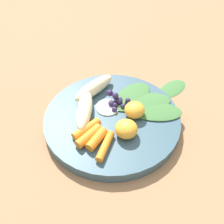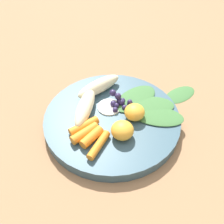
% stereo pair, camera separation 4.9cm
% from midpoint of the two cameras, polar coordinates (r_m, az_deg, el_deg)
% --- Properties ---
extents(ground_plane, '(2.40, 2.40, 0.00)m').
position_cam_midpoint_polar(ground_plane, '(0.52, 2.73, -2.67)').
color(ground_plane, '#99704C').
extents(bowl, '(0.28, 0.28, 0.02)m').
position_cam_midpoint_polar(bowl, '(0.51, 2.77, -1.82)').
color(bowl, '#385666').
rests_on(bowl, ground_plane).
extents(banana_peeled_left, '(0.10, 0.10, 0.03)m').
position_cam_midpoint_polar(banana_peeled_left, '(0.50, -3.45, 1.08)').
color(banana_peeled_left, beige).
rests_on(banana_peeled_left, bowl).
extents(banana_peeled_right, '(0.04, 0.11, 0.03)m').
position_cam_midpoint_polar(banana_peeled_right, '(0.55, -0.47, 5.90)').
color(banana_peeled_right, beige).
rests_on(banana_peeled_right, bowl).
extents(orange_segment_near, '(0.04, 0.04, 0.03)m').
position_cam_midpoint_polar(orange_segment_near, '(0.49, 8.15, -0.17)').
color(orange_segment_near, '#F4A833').
rests_on(orange_segment_near, bowl).
extents(orange_segment_far, '(0.04, 0.04, 0.03)m').
position_cam_midpoint_polar(orange_segment_far, '(0.45, 5.54, -4.41)').
color(orange_segment_far, '#F4A833').
rests_on(orange_segment_far, bowl).
extents(carrot_front, '(0.02, 0.06, 0.02)m').
position_cam_midpoint_polar(carrot_front, '(0.47, -3.50, -3.54)').
color(carrot_front, orange).
rests_on(carrot_front, bowl).
extents(carrot_mid_left, '(0.02, 0.06, 0.02)m').
position_cam_midpoint_polar(carrot_mid_left, '(0.46, -3.31, -5.11)').
color(carrot_mid_left, orange).
rests_on(carrot_mid_left, bowl).
extents(carrot_mid_right, '(0.03, 0.05, 0.02)m').
position_cam_midpoint_polar(carrot_mid_right, '(0.45, -1.62, -6.01)').
color(carrot_mid_right, orange).
rests_on(carrot_mid_right, bowl).
extents(carrot_rear, '(0.04, 0.06, 0.01)m').
position_cam_midpoint_polar(carrot_rear, '(0.44, 0.09, -7.86)').
color(carrot_rear, orange).
rests_on(carrot_rear, bowl).
extents(blueberry_pile, '(0.06, 0.05, 0.03)m').
position_cam_midpoint_polar(blueberry_pile, '(0.52, 4.60, 2.30)').
color(blueberry_pile, '#2D234C').
rests_on(blueberry_pile, bowl).
extents(coconut_shred_patch, '(0.05, 0.05, 0.00)m').
position_cam_midpoint_polar(coconut_shred_patch, '(0.52, 2.06, 1.06)').
color(coconut_shred_patch, white).
rests_on(coconut_shred_patch, bowl).
extents(kale_leaf_left, '(0.12, 0.12, 0.00)m').
position_cam_midpoint_polar(kale_leaf_left, '(0.51, 13.20, -1.01)').
color(kale_leaf_left, '#3D7038').
rests_on(kale_leaf_left, bowl).
extents(kale_leaf_right, '(0.11, 0.13, 0.00)m').
position_cam_midpoint_polar(kale_leaf_right, '(0.52, 10.91, 1.18)').
color(kale_leaf_right, '#3D7038').
rests_on(kale_leaf_right, bowl).
extents(kale_leaf_rear, '(0.08, 0.12, 0.00)m').
position_cam_midpoint_polar(kale_leaf_rear, '(0.54, 8.11, 3.05)').
color(kale_leaf_rear, '#3D7038').
rests_on(kale_leaf_rear, bowl).
extents(kale_leaf_stray, '(0.05, 0.09, 0.01)m').
position_cam_midpoint_polar(kale_leaf_stray, '(0.61, 17.83, 3.91)').
color(kale_leaf_stray, '#3D7038').
rests_on(kale_leaf_stray, ground_plane).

